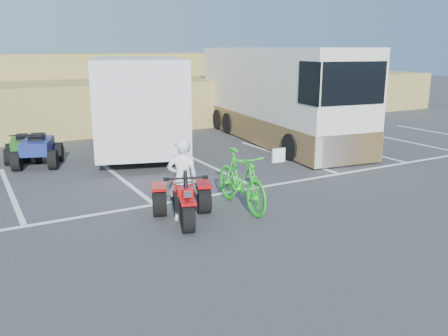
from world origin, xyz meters
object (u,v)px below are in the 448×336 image
green_dirt_bike (241,180)px  quad_atv_green (24,161)px  cargo_trailer (137,101)px  quad_atv_blue (39,166)px  red_trike_atv (184,222)px  rv_motorhome (276,101)px  rider (183,180)px

green_dirt_bike → quad_atv_green: green_dirt_bike is taller
cargo_trailer → quad_atv_blue: bearing=-152.3°
green_dirt_bike → quad_atv_green: size_ratio=1.51×
quad_atv_blue → red_trike_atv: bearing=-55.7°
cargo_trailer → rv_motorhome: rv_motorhome is taller
rider → quad_atv_green: (-2.15, 7.11, -0.84)m
quad_atv_green → rider: bearing=-64.9°
cargo_trailer → quad_atv_blue: size_ratio=4.34×
rider → green_dirt_bike: rider is taller
red_trike_atv → quad_atv_green: 7.55m
rv_motorhome → cargo_trailer: bearing=-179.7°
red_trike_atv → cargo_trailer: size_ratio=0.23×
cargo_trailer → quad_atv_green: bearing=-167.6°
red_trike_atv → quad_atv_blue: bearing=123.6°
rv_motorhome → quad_atv_green: bearing=-178.3°
red_trike_atv → rider: rider is taller
quad_atv_blue → quad_atv_green: bearing=126.8°
green_dirt_bike → rider: bearing=-175.5°
cargo_trailer → quad_atv_blue: 3.76m
quad_atv_green → green_dirt_bike: bearing=-55.3°
rider → cargo_trailer: bearing=-84.3°
rider → quad_atv_blue: bearing=-55.7°
red_trike_atv → quad_atv_blue: (-1.80, 6.34, 0.00)m
red_trike_atv → rider: bearing=90.0°
red_trike_atv → quad_atv_green: (-2.10, 7.25, 0.00)m
rider → green_dirt_bike: (1.38, 0.03, -0.20)m
red_trike_atv → rv_motorhome: bearing=61.4°
quad_atv_blue → quad_atv_green: 0.96m
rider → rv_motorhome: bearing=-119.1°
rider → quad_atv_green: rider is taller
green_dirt_bike → quad_atv_blue: size_ratio=1.30×
quad_atv_blue → cargo_trailer: bearing=29.9°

